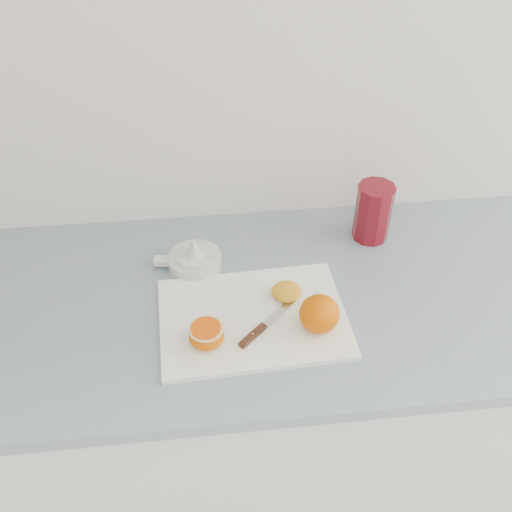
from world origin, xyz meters
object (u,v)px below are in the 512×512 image
Objects in this scene: cutting_board at (253,318)px; citrus_juicer at (194,259)px; counter at (299,406)px; half_orange at (206,335)px; red_tumbler at (373,214)px.

citrus_juicer is at bearing 122.69° from cutting_board.
counter is at bearing 29.44° from cutting_board.
half_orange is (-0.23, -0.14, 0.48)m from counter.
counter is 16.77× the size of red_tumbler.
red_tumbler is at bearing 36.71° from half_orange.
half_orange is at bearing -85.70° from citrus_juicer.
citrus_juicer is (-0.25, 0.11, 0.47)m from counter.
red_tumbler is at bearing 8.64° from citrus_juicer.
half_orange is at bearing -148.31° from cutting_board.
red_tumbler is (0.18, 0.17, 0.51)m from counter.
half_orange reaches higher than counter.
half_orange is 0.45× the size of citrus_juicer.
citrus_juicer is at bearing -171.36° from red_tumbler.
half_orange is 0.48× the size of red_tumbler.
half_orange is 0.24m from citrus_juicer.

